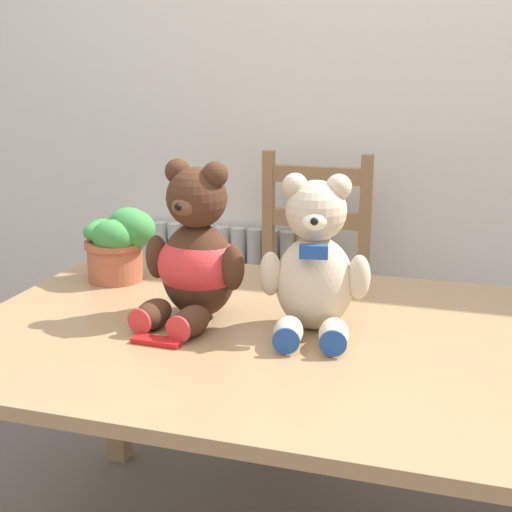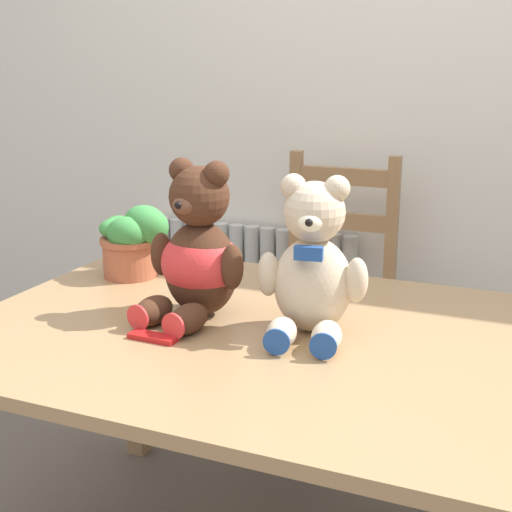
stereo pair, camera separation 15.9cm
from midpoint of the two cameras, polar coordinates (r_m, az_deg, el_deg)
The scene contains 8 objects.
wall_back at distance 2.70m, azimuth 7.39°, elevation 15.04°, with size 8.00×0.04×2.60m, color silver.
radiator at distance 2.97m, azimuth -4.20°, elevation -4.56°, with size 0.89×0.10×0.67m.
dining_table at distance 1.67m, azimuth -0.68°, elevation -8.64°, with size 1.48×1.00×0.72m.
wooden_chair_behind at distance 2.57m, azimuth 2.23°, elevation -3.78°, with size 0.40×0.42×0.99m.
teddy_bear_left at distance 1.70m, azimuth -7.50°, elevation -0.07°, with size 0.27×0.29×0.38m.
teddy_bear_right at distance 1.60m, azimuth 1.88°, elevation -0.79°, with size 0.26×0.27×0.36m.
potted_plant at distance 2.03m, azimuth -13.20°, elevation 1.10°, with size 0.21×0.17×0.20m.
chocolate_bar at distance 1.60m, azimuth -10.76°, elevation -6.76°, with size 0.11×0.04×0.01m, color red.
Camera 1 is at (0.39, -0.98, 1.32)m, focal length 50.00 mm.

